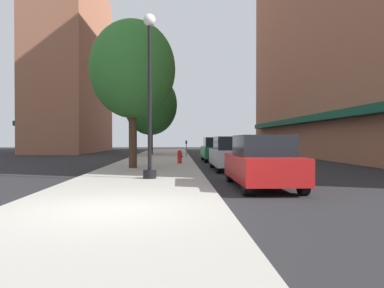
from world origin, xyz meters
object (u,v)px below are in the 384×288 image
(tree_mid, at_px, (151,105))
(parking_meter_near, at_px, (186,147))
(car_silver, at_px, (231,154))
(car_green, at_px, (216,150))
(lamppost, at_px, (150,93))
(car_red, at_px, (262,162))
(tree_near, at_px, (133,70))
(fire_hydrant, at_px, (180,156))

(tree_mid, bearing_deg, parking_meter_near, -59.83)
(parking_meter_near, relative_size, tree_mid, 0.18)
(car_silver, xyz_separation_m, car_green, (0.00, 7.36, 0.00))
(lamppost, height_order, car_green, lamppost)
(car_red, bearing_deg, car_green, 91.17)
(lamppost, bearing_deg, car_green, 73.26)
(tree_near, height_order, tree_mid, tree_mid)
(car_green, bearing_deg, parking_meter_near, 119.24)
(fire_hydrant, relative_size, car_red, 0.18)
(lamppost, distance_m, tree_near, 5.36)
(parking_meter_near, bearing_deg, tree_near, -105.30)
(fire_hydrant, distance_m, parking_meter_near, 7.30)
(tree_near, height_order, car_red, tree_near)
(parking_meter_near, xyz_separation_m, tree_near, (-2.89, -10.56, 4.00))
(lamppost, height_order, tree_mid, tree_mid)
(fire_hydrant, relative_size, car_green, 0.18)
(fire_hydrant, bearing_deg, car_green, 57.28)
(tree_near, bearing_deg, lamppost, -76.45)
(tree_mid, height_order, car_silver, tree_mid)
(parking_meter_near, distance_m, tree_near, 11.65)
(car_silver, relative_size, car_green, 1.00)
(tree_mid, bearing_deg, lamppost, -86.02)
(car_red, bearing_deg, parking_meter_near, 97.60)
(fire_hydrant, distance_m, tree_near, 5.99)
(parking_meter_near, height_order, tree_mid, tree_mid)
(lamppost, xyz_separation_m, car_red, (3.65, -1.82, -2.39))
(lamppost, relative_size, car_red, 1.37)
(parking_meter_near, distance_m, car_silver, 10.88)
(car_green, bearing_deg, lamppost, -107.73)
(fire_hydrant, distance_m, tree_mid, 13.61)
(tree_near, relative_size, car_silver, 1.69)
(parking_meter_near, bearing_deg, fire_hydrant, -94.47)
(tree_near, xyz_separation_m, car_green, (4.84, 7.21, -4.14))
(car_green, bearing_deg, fire_hydrant, -123.72)
(car_silver, bearing_deg, lamppost, -128.92)
(lamppost, height_order, fire_hydrant, lamppost)
(car_red, bearing_deg, car_silver, 91.17)
(fire_hydrant, height_order, car_silver, car_silver)
(fire_hydrant, xyz_separation_m, car_green, (2.52, 3.92, 0.29))
(parking_meter_near, height_order, car_silver, car_silver)
(tree_mid, distance_m, car_green, 10.87)
(fire_hydrant, bearing_deg, lamppost, -97.84)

